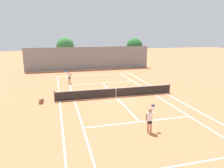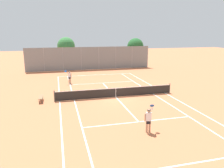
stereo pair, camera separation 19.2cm
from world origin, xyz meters
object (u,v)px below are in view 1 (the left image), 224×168
(courtside_bench, at_px, (41,97))
(loose_tennis_ball_1, at_px, (82,79))
(player_far_left, at_px, (69,76))
(tennis_net, at_px, (116,92))
(tree_behind_left, at_px, (65,46))
(player_near_side, at_px, (150,119))
(tree_behind_right, at_px, (135,47))
(loose_tennis_ball_0, at_px, (151,109))

(courtside_bench, bearing_deg, loose_tennis_ball_1, 60.92)
(player_far_left, distance_m, courtside_bench, 7.45)
(tennis_net, relative_size, tree_behind_left, 2.19)
(player_near_side, xyz_separation_m, courtside_bench, (-7.16, 8.51, -0.52))
(tennis_net, relative_size, courtside_bench, 8.00)
(loose_tennis_ball_1, distance_m, courtside_bench, 10.08)
(loose_tennis_ball_1, bearing_deg, tennis_net, -75.96)
(player_far_left, relative_size, loose_tennis_ball_1, 26.88)
(player_near_side, height_order, tree_behind_right, tree_behind_right)
(player_far_left, bearing_deg, tennis_net, -60.05)
(player_far_left, height_order, tree_behind_right, tree_behind_right)
(player_near_side, bearing_deg, tree_behind_right, 71.69)
(player_near_side, bearing_deg, loose_tennis_ball_0, 63.93)
(player_far_left, bearing_deg, tree_behind_right, 41.36)
(tennis_net, distance_m, tree_behind_left, 20.61)
(player_near_side, height_order, courtside_bench, player_near_side)
(loose_tennis_ball_1, bearing_deg, loose_tennis_ball_0, -72.68)
(tennis_net, bearing_deg, player_far_left, 119.95)
(player_near_side, height_order, tree_behind_left, tree_behind_left)
(tennis_net, relative_size, loose_tennis_ball_1, 181.82)
(player_near_side, xyz_separation_m, tree_behind_right, (8.82, 26.65, 2.73))
(tennis_net, bearing_deg, courtside_bench, 177.05)
(player_near_side, relative_size, loose_tennis_ball_1, 26.88)
(tennis_net, distance_m, player_near_side, 8.16)
(loose_tennis_ball_0, relative_size, loose_tennis_ball_1, 1.00)
(tennis_net, distance_m, loose_tennis_ball_0, 4.66)
(player_near_side, relative_size, player_far_left, 1.00)
(tennis_net, xyz_separation_m, player_far_left, (-4.11, 7.14, 0.42))
(loose_tennis_ball_0, relative_size, courtside_bench, 0.04)
(loose_tennis_ball_1, height_order, tree_behind_left, tree_behind_left)
(tennis_net, relative_size, loose_tennis_ball_0, 181.82)
(tree_behind_right, bearing_deg, courtside_bench, -131.39)
(player_near_side, height_order, loose_tennis_ball_1, player_near_side)
(courtside_bench, bearing_deg, loose_tennis_ball_0, -26.91)
(loose_tennis_ball_0, relative_size, tree_behind_left, 0.01)
(tennis_net, relative_size, player_near_side, 6.76)
(player_near_side, relative_size, tree_behind_left, 0.32)
(player_near_side, distance_m, tree_behind_left, 28.52)
(tennis_net, bearing_deg, player_near_side, -90.17)
(tennis_net, relative_size, player_far_left, 6.76)
(tree_behind_left, bearing_deg, player_near_side, -82.27)
(player_near_side, bearing_deg, tennis_net, 89.83)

